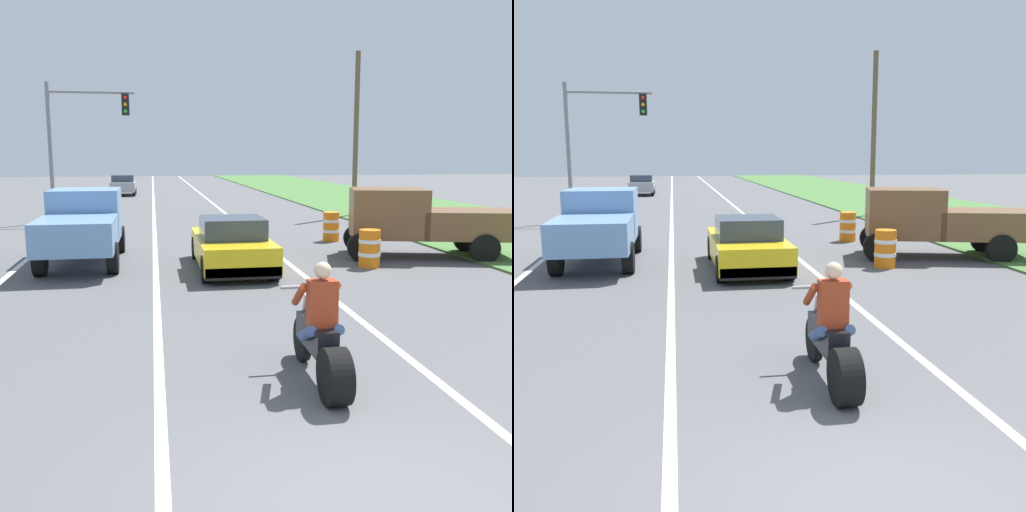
% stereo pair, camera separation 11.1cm
% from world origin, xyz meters
% --- Properties ---
extents(lane_stripe_left_solid, '(0.14, 120.00, 0.01)m').
position_xyz_m(lane_stripe_left_solid, '(-5.40, 20.00, 0.00)').
color(lane_stripe_left_solid, white).
rests_on(lane_stripe_left_solid, ground).
extents(lane_stripe_right_solid, '(0.14, 120.00, 0.01)m').
position_xyz_m(lane_stripe_right_solid, '(1.80, 20.00, 0.00)').
color(lane_stripe_right_solid, white).
rests_on(lane_stripe_right_solid, ground).
extents(lane_stripe_centre_dashed, '(0.14, 120.00, 0.01)m').
position_xyz_m(lane_stripe_centre_dashed, '(-1.80, 20.00, 0.00)').
color(lane_stripe_centre_dashed, white).
rests_on(lane_stripe_centre_dashed, ground).
extents(grass_verge_right, '(10.00, 120.00, 0.06)m').
position_xyz_m(grass_verge_right, '(11.92, 20.00, 0.03)').
color(grass_verge_right, '#477538').
rests_on(grass_verge_right, ground).
extents(motorcycle_with_rider, '(0.70, 2.21, 1.62)m').
position_xyz_m(motorcycle_with_rider, '(0.25, 2.75, 0.59)').
color(motorcycle_with_rider, black).
rests_on(motorcycle_with_rider, ground).
extents(sports_car_yellow, '(1.84, 4.30, 1.37)m').
position_xyz_m(sports_car_yellow, '(0.17, 10.67, 0.63)').
color(sports_car_yellow, yellow).
rests_on(sports_car_yellow, ground).
extents(pickup_truck_left_lane_light_blue, '(2.02, 4.80, 1.98)m').
position_xyz_m(pickup_truck_left_lane_light_blue, '(-3.72, 12.20, 1.11)').
color(pickup_truck_left_lane_light_blue, '#6B93C6').
rests_on(pickup_truck_left_lane_light_blue, ground).
extents(pickup_truck_right_shoulder_brown, '(5.14, 3.14, 1.98)m').
position_xyz_m(pickup_truck_right_shoulder_brown, '(5.80, 11.58, 1.11)').
color(pickup_truck_right_shoulder_brown, brown).
rests_on(pickup_truck_right_shoulder_brown, ground).
extents(traffic_light_mast_near, '(3.73, 0.34, 6.00)m').
position_xyz_m(traffic_light_mast_near, '(-5.03, 22.51, 3.94)').
color(traffic_light_mast_near, gray).
rests_on(traffic_light_mast_near, ground).
extents(utility_pole_roadside, '(0.24, 0.24, 7.73)m').
position_xyz_m(utility_pole_roadside, '(7.82, 22.95, 3.86)').
color(utility_pole_roadside, brown).
rests_on(utility_pole_roadside, ground).
extents(construction_barrel_nearest, '(0.58, 0.58, 1.00)m').
position_xyz_m(construction_barrel_nearest, '(3.79, 10.30, 0.50)').
color(construction_barrel_nearest, orange).
rests_on(construction_barrel_nearest, ground).
extents(construction_barrel_mid, '(0.58, 0.58, 1.00)m').
position_xyz_m(construction_barrel_mid, '(4.22, 15.08, 0.50)').
color(construction_barrel_mid, orange).
rests_on(construction_barrel_mid, ground).
extents(distant_car_far_ahead, '(1.80, 4.00, 1.50)m').
position_xyz_m(distant_car_far_ahead, '(-3.97, 40.25, 0.77)').
color(distant_car_far_ahead, '#99999E').
rests_on(distant_car_far_ahead, ground).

